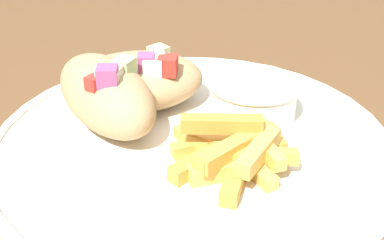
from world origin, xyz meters
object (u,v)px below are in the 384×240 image
at_px(fries_pile, 235,151).
at_px(plate, 192,147).
at_px(pita_sandwich_near, 106,94).
at_px(sauce_ramekin, 253,97).
at_px(pita_sandwich_far, 136,81).

bearing_deg(fries_pile, plate, 169.44).
bearing_deg(pita_sandwich_near, sauce_ramekin, 63.25).
height_order(pita_sandwich_far, sauce_ramekin, pita_sandwich_far).
relative_size(pita_sandwich_near, fries_pile, 1.34).
bearing_deg(fries_pile, sauce_ramekin, 105.20).
xyz_separation_m(pita_sandwich_far, fries_pile, (0.11, -0.04, -0.01)).
distance_m(plate, pita_sandwich_near, 0.08).
height_order(plate, fries_pile, fries_pile).
xyz_separation_m(pita_sandwich_near, fries_pile, (0.12, 0.00, -0.02)).
distance_m(fries_pile, sauce_ramekin, 0.07).
bearing_deg(plate, fries_pile, -10.56).
height_order(pita_sandwich_near, pita_sandwich_far, pita_sandwich_near).
bearing_deg(pita_sandwich_far, sauce_ramekin, -24.38).
relative_size(plate, fries_pile, 3.05).
xyz_separation_m(plate, fries_pile, (0.04, -0.01, 0.01)).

